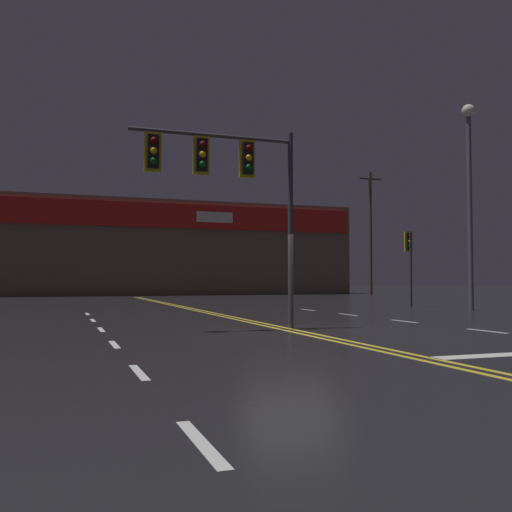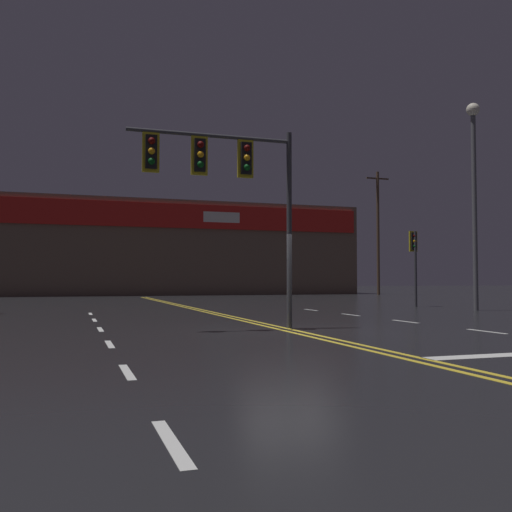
# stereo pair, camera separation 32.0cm
# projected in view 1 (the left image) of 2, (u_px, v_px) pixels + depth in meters

# --- Properties ---
(ground_plane) EXTENTS (200.00, 200.00, 0.00)m
(ground_plane) POSITION_uv_depth(u_px,v_px,m) (291.00, 330.00, 14.44)
(ground_plane) COLOR black
(road_markings) EXTENTS (13.51, 60.00, 0.01)m
(road_markings) POSITION_uv_depth(u_px,v_px,m) (337.00, 333.00, 13.78)
(road_markings) COLOR gold
(road_markings) RESTS_ON ground
(traffic_signal_median) EXTENTS (4.36, 0.36, 5.23)m
(traffic_signal_median) POSITION_uv_depth(u_px,v_px,m) (223.00, 171.00, 14.62)
(traffic_signal_median) COLOR #38383D
(traffic_signal_median) RESTS_ON ground
(traffic_signal_corner_northeast) EXTENTS (0.42, 0.36, 3.66)m
(traffic_signal_corner_northeast) POSITION_uv_depth(u_px,v_px,m) (409.00, 251.00, 27.70)
(traffic_signal_corner_northeast) COLOR #38383D
(traffic_signal_corner_northeast) RESTS_ON ground
(streetlight_near_left) EXTENTS (0.56, 0.56, 8.83)m
(streetlight_near_left) POSITION_uv_depth(u_px,v_px,m) (469.00, 177.00, 24.33)
(streetlight_near_left) COLOR #59595E
(streetlight_near_left) RESTS_ON ground
(building_backdrop) EXTENTS (40.17, 10.23, 8.10)m
(building_backdrop) POSITION_uv_depth(u_px,v_px,m) (124.00, 249.00, 51.23)
(building_backdrop) COLOR brown
(building_backdrop) RESTS_ON ground
(utility_pole_row) EXTENTS (45.61, 0.26, 12.15)m
(utility_pole_row) POSITION_uv_depth(u_px,v_px,m) (107.00, 218.00, 43.20)
(utility_pole_row) COLOR #4C3828
(utility_pole_row) RESTS_ON ground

